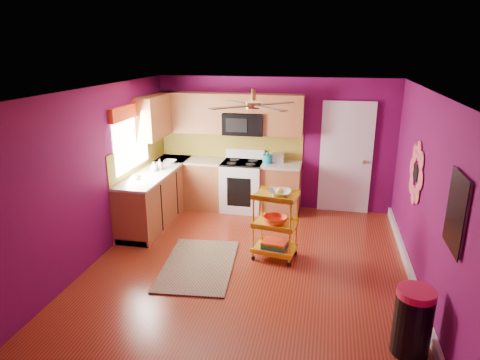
# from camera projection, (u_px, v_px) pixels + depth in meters

# --- Properties ---
(ground) EXTENTS (5.00, 5.00, 0.00)m
(ground) POSITION_uv_depth(u_px,v_px,m) (250.00, 265.00, 6.21)
(ground) COLOR maroon
(ground) RESTS_ON ground
(room_envelope) EXTENTS (4.54, 5.04, 2.52)m
(room_envelope) POSITION_uv_depth(u_px,v_px,m) (252.00, 156.00, 5.71)
(room_envelope) COLOR #610B47
(room_envelope) RESTS_ON ground
(lower_cabinets) EXTENTS (2.81, 2.31, 0.94)m
(lower_cabinets) POSITION_uv_depth(u_px,v_px,m) (197.00, 191.00, 8.04)
(lower_cabinets) COLOR brown
(lower_cabinets) RESTS_ON ground
(electric_range) EXTENTS (0.76, 0.66, 1.13)m
(electric_range) POSITION_uv_depth(u_px,v_px,m) (242.00, 185.00, 8.20)
(electric_range) COLOR white
(electric_range) RESTS_ON ground
(upper_cabinetry) EXTENTS (2.80, 2.30, 1.26)m
(upper_cabinetry) POSITION_uv_depth(u_px,v_px,m) (206.00, 116.00, 7.94)
(upper_cabinetry) COLOR brown
(upper_cabinetry) RESTS_ON ground
(left_window) EXTENTS (0.08, 1.35, 1.08)m
(left_window) POSITION_uv_depth(u_px,v_px,m) (131.00, 128.00, 7.10)
(left_window) COLOR white
(left_window) RESTS_ON ground
(panel_door) EXTENTS (0.95, 0.11, 2.15)m
(panel_door) POSITION_uv_depth(u_px,v_px,m) (346.00, 159.00, 7.94)
(panel_door) COLOR white
(panel_door) RESTS_ON ground
(right_wall_art) EXTENTS (0.04, 2.74, 1.04)m
(right_wall_art) POSITION_uv_depth(u_px,v_px,m) (431.00, 188.00, 5.02)
(right_wall_art) COLOR black
(right_wall_art) RESTS_ON ground
(ceiling_fan) EXTENTS (1.01, 1.01, 0.26)m
(ceiling_fan) POSITION_uv_depth(u_px,v_px,m) (253.00, 104.00, 5.71)
(ceiling_fan) COLOR #BF8C3F
(ceiling_fan) RESTS_ON ground
(shag_rug) EXTENTS (1.13, 1.69, 0.02)m
(shag_rug) POSITION_uv_depth(u_px,v_px,m) (199.00, 265.00, 6.18)
(shag_rug) COLOR black
(shag_rug) RESTS_ON ground
(rolling_cart) EXTENTS (0.68, 0.54, 1.11)m
(rolling_cart) POSITION_uv_depth(u_px,v_px,m) (276.00, 222.00, 6.25)
(rolling_cart) COLOR yellow
(rolling_cart) RESTS_ON ground
(trash_can) EXTENTS (0.51, 0.51, 0.73)m
(trash_can) POSITION_uv_depth(u_px,v_px,m) (413.00, 322.00, 4.33)
(trash_can) COLOR black
(trash_can) RESTS_ON ground
(teal_kettle) EXTENTS (0.18, 0.18, 0.21)m
(teal_kettle) POSITION_uv_depth(u_px,v_px,m) (267.00, 159.00, 7.98)
(teal_kettle) COLOR teal
(teal_kettle) RESTS_ON lower_cabinets
(toaster) EXTENTS (0.22, 0.15, 0.18)m
(toaster) POSITION_uv_depth(u_px,v_px,m) (278.00, 158.00, 8.03)
(toaster) COLOR beige
(toaster) RESTS_ON lower_cabinets
(soap_bottle_a) EXTENTS (0.09, 0.09, 0.19)m
(soap_bottle_a) POSITION_uv_depth(u_px,v_px,m) (160.00, 164.00, 7.55)
(soap_bottle_a) COLOR #EA3F72
(soap_bottle_a) RESTS_ON lower_cabinets
(soap_bottle_b) EXTENTS (0.13, 0.13, 0.17)m
(soap_bottle_b) POSITION_uv_depth(u_px,v_px,m) (154.00, 166.00, 7.47)
(soap_bottle_b) COLOR white
(soap_bottle_b) RESTS_ON lower_cabinets
(counter_dish) EXTENTS (0.23, 0.23, 0.06)m
(counter_dish) POSITION_uv_depth(u_px,v_px,m) (170.00, 162.00, 7.99)
(counter_dish) COLOR white
(counter_dish) RESTS_ON lower_cabinets
(counter_cup) EXTENTS (0.11, 0.11, 0.09)m
(counter_cup) POSITION_uv_depth(u_px,v_px,m) (137.00, 177.00, 7.02)
(counter_cup) COLOR white
(counter_cup) RESTS_ON lower_cabinets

